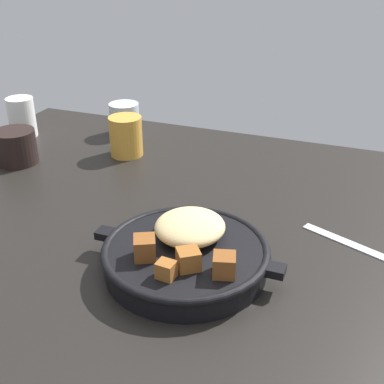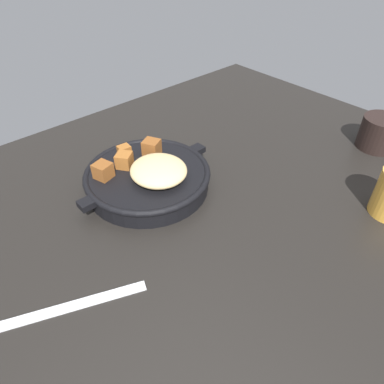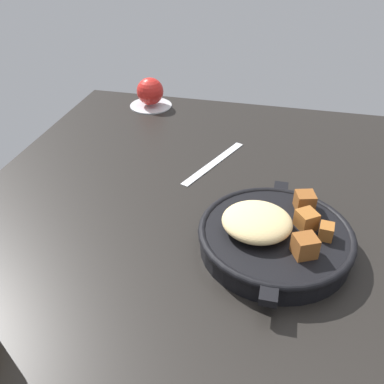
{
  "view_description": "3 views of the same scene",
  "coord_description": "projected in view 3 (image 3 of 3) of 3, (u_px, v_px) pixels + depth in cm",
  "views": [
    {
      "loc": [
        24.5,
        -64.59,
        42.45
      ],
      "look_at": [
        -0.66,
        1.43,
        5.9
      ],
      "focal_mm": 46.86,
      "sensor_mm": 36.0,
      "label": 1
    },
    {
      "loc": [
        32.19,
        34.37,
        42.18
      ],
      "look_at": [
        0.64,
        -0.62,
        3.46
      ],
      "focal_mm": 32.91,
      "sensor_mm": 36.0,
      "label": 2
    },
    {
      "loc": [
        -47.85,
        -9.58,
        44.42
      ],
      "look_at": [
        4.74,
        2.95,
        7.4
      ],
      "focal_mm": 39.56,
      "sensor_mm": 36.0,
      "label": 3
    }
  ],
  "objects": [
    {
      "name": "ground_plane",
      "position": [
        203.0,
        256.0,
        0.66
      ],
      "size": [
        118.8,
        89.71,
        2.4
      ],
      "primitive_type": "cube",
      "color": "black"
    },
    {
      "name": "cast_iron_skillet",
      "position": [
        274.0,
        236.0,
        0.64
      ],
      "size": [
        27.96,
        23.64,
        6.86
      ],
      "color": "black",
      "rests_on": "ground_plane"
    },
    {
      "name": "saucer_plate",
      "position": [
        151.0,
        105.0,
        1.12
      ],
      "size": [
        11.02,
        11.02,
        0.6
      ],
      "primitive_type": "cylinder",
      "color": "#B7BABF",
      "rests_on": "ground_plane"
    },
    {
      "name": "red_apple",
      "position": [
        150.0,
        91.0,
        1.1
      ],
      "size": [
        6.96,
        6.96,
        6.96
      ],
      "primitive_type": "sphere",
      "color": "red",
      "rests_on": "saucer_plate"
    },
    {
      "name": "butter_knife",
      "position": [
        214.0,
        163.0,
        0.87
      ],
      "size": [
        19.82,
        9.46,
        0.36
      ],
      "primitive_type": "cube",
      "rotation": [
        0.0,
        0.0,
        -0.39
      ],
      "color": "silver",
      "rests_on": "ground_plane"
    }
  ]
}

